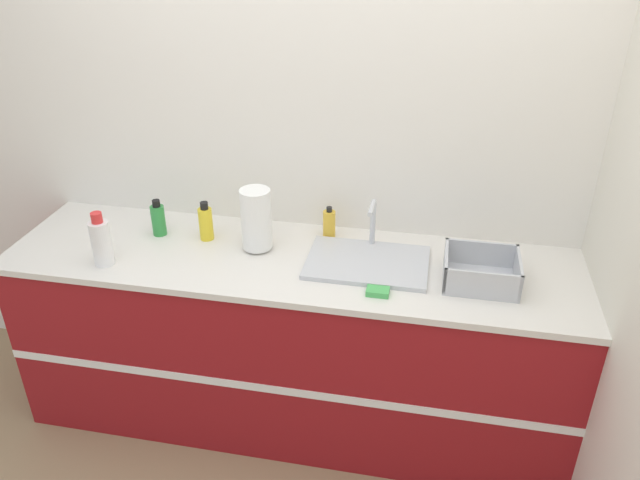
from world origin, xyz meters
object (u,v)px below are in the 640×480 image
(bottle_yellow, at_px, (206,223))
(soap_dispenser, at_px, (329,224))
(sink, at_px, (368,260))
(bottle_green, at_px, (158,219))
(paper_towel_roll, at_px, (256,219))
(dish_rack, at_px, (481,273))
(bottle_white_spray, at_px, (101,242))

(bottle_yellow, xyz_separation_m, soap_dispenser, (0.55, 0.13, -0.01))
(sink, xyz_separation_m, soap_dispenser, (-0.21, 0.21, 0.05))
(sink, bearing_deg, bottle_green, 175.40)
(paper_towel_roll, relative_size, bottle_green, 1.64)
(paper_towel_roll, relative_size, dish_rack, 0.95)
(bottle_yellow, xyz_separation_m, bottle_white_spray, (-0.35, -0.29, 0.03))
(dish_rack, relative_size, soap_dispenser, 1.98)
(bottle_green, height_order, soap_dispenser, bottle_green)
(bottle_yellow, bearing_deg, soap_dispenser, 13.23)
(dish_rack, relative_size, bottle_green, 1.72)
(sink, height_order, dish_rack, sink)
(bottle_green, bearing_deg, sink, -4.60)
(sink, bearing_deg, bottle_white_spray, -169.02)
(paper_towel_roll, bearing_deg, bottle_white_spray, -157.35)
(bottle_green, xyz_separation_m, bottle_white_spray, (-0.12, -0.29, 0.03))
(sink, distance_m, bottle_white_spray, 1.13)
(bottle_yellow, relative_size, bottle_green, 1.06)
(sink, height_order, soap_dispenser, sink)
(sink, distance_m, bottle_yellow, 0.76)
(paper_towel_roll, distance_m, bottle_yellow, 0.26)
(dish_rack, bearing_deg, paper_towel_roll, 174.50)
(bottle_green, bearing_deg, dish_rack, -5.27)
(sink, bearing_deg, bottle_yellow, 173.91)
(sink, xyz_separation_m, dish_rack, (0.47, -0.05, 0.03))
(sink, height_order, bottle_white_spray, bottle_white_spray)
(paper_towel_roll, xyz_separation_m, bottle_green, (-0.48, 0.04, -0.07))
(paper_towel_roll, height_order, bottle_green, paper_towel_roll)
(sink, relative_size, paper_towel_roll, 1.81)
(bottle_white_spray, xyz_separation_m, soap_dispenser, (0.90, 0.42, -0.04))
(bottle_green, height_order, bottle_white_spray, bottle_white_spray)
(sink, relative_size, soap_dispenser, 3.42)
(paper_towel_roll, xyz_separation_m, soap_dispenser, (0.29, 0.17, -0.08))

